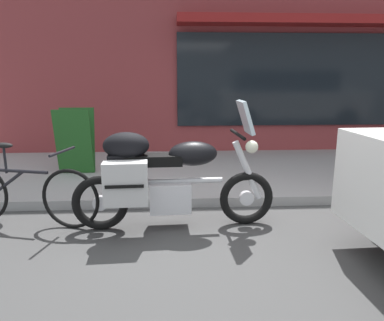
{
  "coord_description": "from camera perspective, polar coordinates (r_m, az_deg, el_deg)",
  "views": [
    {
      "loc": [
        -0.38,
        -3.3,
        1.62
      ],
      "look_at": [
        -0.16,
        0.68,
        0.7
      ],
      "focal_mm": 34.17,
      "sensor_mm": 36.0,
      "label": 1
    }
  ],
  "objects": [
    {
      "name": "ground_plane",
      "position": [
        3.7,
        3.12,
        -13.01
      ],
      "size": [
        80.0,
        80.0,
        0.0
      ],
      "primitive_type": "plane",
      "color": "#3A3A3A"
    },
    {
      "name": "touring_motorcycle",
      "position": [
        3.89,
        -4.68,
        -2.39
      ],
      "size": [
        2.2,
        0.73,
        1.38
      ],
      "color": "black",
      "rests_on": "ground_plane"
    },
    {
      "name": "sandwich_board_sign",
      "position": [
        6.03,
        -17.74,
        2.92
      ],
      "size": [
        0.55,
        0.43,
        1.01
      ],
      "color": "#1E511E",
      "rests_on": "sidewalk_curb"
    },
    {
      "name": "parked_bicycle",
      "position": [
        4.44,
        -24.73,
        -4.6
      ],
      "size": [
        1.72,
        0.6,
        0.92
      ],
      "color": "black",
      "rests_on": "ground_plane"
    }
  ]
}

